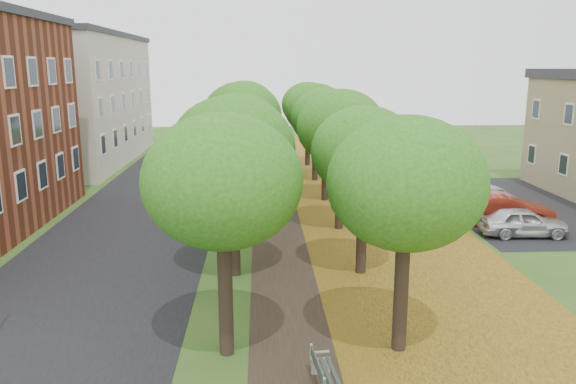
{
  "coord_description": "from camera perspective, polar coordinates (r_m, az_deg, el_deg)",
  "views": [
    {
      "loc": [
        -1.24,
        -14.23,
        7.75
      ],
      "look_at": [
        -0.04,
        9.12,
        2.5
      ],
      "focal_mm": 35.0,
      "sensor_mm": 36.0,
      "label": 1
    }
  ],
  "objects": [
    {
      "name": "car_white",
      "position": [
        34.67,
        17.8,
        0.23
      ],
      "size": [
        5.1,
        3.35,
        1.3
      ],
      "primitive_type": "imported",
      "rotation": [
        0.0,
        0.0,
        1.84
      ],
      "color": "silver",
      "rests_on": "ground"
    },
    {
      "name": "footpath",
      "position": [
        30.26,
        -0.5,
        -2.17
      ],
      "size": [
        3.2,
        70.0,
        0.01
      ],
      "primitive_type": "cube",
      "color": "black",
      "rests_on": "ground"
    },
    {
      "name": "car_grey",
      "position": [
        31.67,
        19.88,
        -1.14
      ],
      "size": [
        4.3,
        1.94,
        1.22
      ],
      "primitive_type": "imported",
      "rotation": [
        0.0,
        0.0,
        1.63
      ],
      "color": "#343439",
      "rests_on": "ground"
    },
    {
      "name": "bench",
      "position": [
        14.33,
        3.8,
        -18.08
      ],
      "size": [
        0.68,
        1.8,
        0.83
      ],
      "rotation": [
        0.0,
        0.0,
        1.67
      ],
      "color": "#2C382E",
      "rests_on": "ground"
    },
    {
      "name": "building_cream",
      "position": [
        49.85,
        -21.64,
        8.86
      ],
      "size": [
        10.3,
        20.3,
        10.4
      ],
      "color": "beige",
      "rests_on": "ground"
    },
    {
      "name": "tree_row_west",
      "position": [
        29.39,
        -4.84,
        6.92
      ],
      "size": [
        4.25,
        34.25,
        6.67
      ],
      "color": "black",
      "rests_on": "ground"
    },
    {
      "name": "tree_row_east",
      "position": [
        29.63,
        4.55,
        6.97
      ],
      "size": [
        4.25,
        34.25,
        6.67
      ],
      "color": "black",
      "rests_on": "ground"
    },
    {
      "name": "parking_lot",
      "position": [
        34.51,
        22.43,
        -1.29
      ],
      "size": [
        9.0,
        16.0,
        0.01
      ],
      "primitive_type": "cube",
      "color": "black",
      "rests_on": "ground"
    },
    {
      "name": "car_red",
      "position": [
        30.08,
        21.16,
        -1.63
      ],
      "size": [
        4.84,
        2.17,
        1.54
      ],
      "primitive_type": "imported",
      "rotation": [
        0.0,
        0.0,
        1.45
      ],
      "color": "maroon",
      "rests_on": "ground"
    },
    {
      "name": "ground",
      "position": [
        16.25,
        1.86,
        -15.83
      ],
      "size": [
        120.0,
        120.0,
        0.0
      ],
      "primitive_type": "plane",
      "color": "#2D4C19",
      "rests_on": "ground"
    },
    {
      "name": "leaf_verge",
      "position": [
        30.88,
        8.82,
        -2.02
      ],
      "size": [
        7.5,
        70.0,
        0.01
      ],
      "primitive_type": "cube",
      "color": "olive",
      "rests_on": "ground"
    },
    {
      "name": "street_asphalt",
      "position": [
        30.88,
        -14.56,
        -2.29
      ],
      "size": [
        8.0,
        70.0,
        0.01
      ],
      "primitive_type": "cube",
      "color": "black",
      "rests_on": "ground"
    },
    {
      "name": "car_silver",
      "position": [
        28.31,
        22.81,
        -2.83
      ],
      "size": [
        4.05,
        1.8,
        1.35
      ],
      "primitive_type": "imported",
      "rotation": [
        0.0,
        0.0,
        1.52
      ],
      "color": "silver",
      "rests_on": "ground"
    }
  ]
}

